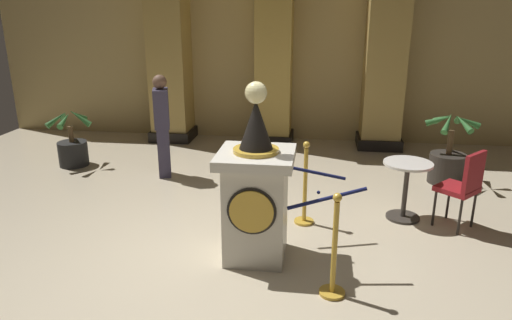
{
  "coord_description": "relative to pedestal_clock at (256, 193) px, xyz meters",
  "views": [
    {
      "loc": [
        0.87,
        -4.37,
        2.49
      ],
      "look_at": [
        0.27,
        -0.05,
        1.07
      ],
      "focal_mm": 32.58,
      "sensor_mm": 36.0,
      "label": 1
    }
  ],
  "objects": [
    {
      "name": "column_left",
      "position": [
        -2.28,
        4.43,
        1.14
      ],
      "size": [
        0.84,
        0.84,
        3.74
      ],
      "color": "black",
      "rests_on": "ground_plane"
    },
    {
      "name": "potted_palm_left",
      "position": [
        -3.42,
        2.56,
        -0.4
      ],
      "size": [
        0.69,
        0.75,
        0.97
      ],
      "color": "black",
      "rests_on": "ground_plane"
    },
    {
      "name": "stanchion_far",
      "position": [
        0.47,
        0.88,
        -0.35
      ],
      "size": [
        0.24,
        0.24,
        1.03
      ],
      "color": "gold",
      "rests_on": "ground_plane"
    },
    {
      "name": "ground_plane",
      "position": [
        -0.27,
        0.05,
        -0.72
      ],
      "size": [
        11.27,
        11.27,
        0.0
      ],
      "primitive_type": "plane",
      "color": "beige"
    },
    {
      "name": "back_wall",
      "position": [
        -0.27,
        4.84,
        1.23
      ],
      "size": [
        11.27,
        0.16,
        3.89
      ],
      "primitive_type": "cube",
      "color": "tan",
      "rests_on": "ground_plane"
    },
    {
      "name": "velvet_rope",
      "position": [
        0.63,
        0.15,
        0.07
      ],
      "size": [
        0.91,
        0.93,
        0.22
      ],
      "color": "#141947"
    },
    {
      "name": "stanchion_near",
      "position": [
        0.79,
        -0.59,
        -0.37
      ],
      "size": [
        0.24,
        0.24,
        1.0
      ],
      "color": "gold",
      "rests_on": "ground_plane"
    },
    {
      "name": "cafe_table",
      "position": [
        1.69,
        1.18,
        -0.25
      ],
      "size": [
        0.59,
        0.59,
        0.74
      ],
      "color": "#332D28",
      "rests_on": "ground_plane"
    },
    {
      "name": "bystander_guest",
      "position": [
        -1.75,
        2.28,
        0.11
      ],
      "size": [
        0.32,
        0.41,
        1.57
      ],
      "color": "#383347",
      "rests_on": "ground_plane"
    },
    {
      "name": "potted_palm_right",
      "position": [
        2.53,
        2.57,
        -0.38
      ],
      "size": [
        0.77,
        0.69,
        1.12
      ],
      "color": "#2D2823",
      "rests_on": "ground_plane"
    },
    {
      "name": "pedestal_clock",
      "position": [
        0.0,
        0.0,
        0.0
      ],
      "size": [
        0.76,
        0.76,
        1.85
      ],
      "color": "beige",
      "rests_on": "ground_plane"
    },
    {
      "name": "cafe_chair_red",
      "position": [
        2.3,
        0.98,
        -0.14
      ],
      "size": [
        0.57,
        0.57,
        0.96
      ],
      "color": "black",
      "rests_on": "ground_plane"
    },
    {
      "name": "column_centre_rear",
      "position": [
        -0.27,
        4.43,
        1.14
      ],
      "size": [
        0.79,
        0.79,
        3.74
      ],
      "color": "black",
      "rests_on": "ground_plane"
    },
    {
      "name": "column_right",
      "position": [
        1.74,
        4.43,
        1.14
      ],
      "size": [
        0.84,
        0.84,
        3.74
      ],
      "color": "black",
      "rests_on": "ground_plane"
    }
  ]
}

